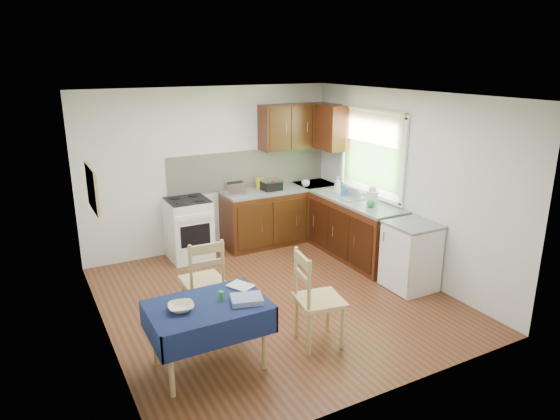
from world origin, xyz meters
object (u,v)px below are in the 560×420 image
dining_table (208,314)px  dish_rack (353,197)px  chair_far (204,278)px  sandwich_press (271,185)px  toaster (235,189)px  chair_near (315,296)px  kettle (372,197)px

dining_table → dish_rack: 3.39m
chair_far → sandwich_press: sandwich_press is taller
dining_table → dish_rack: (2.92, 1.69, 0.36)m
dining_table → toaster: bearing=62.7°
dining_table → dish_rack: dish_rack is taller
sandwich_press → dish_rack: size_ratio=0.77×
chair_near → sandwich_press: size_ratio=3.61×
sandwich_press → dish_rack: dish_rack is taller
dining_table → chair_far: bearing=73.7°
toaster → sandwich_press: bearing=8.8°
chair_near → kettle: kettle is taller
chair_near → toaster: size_ratio=3.56×
dining_table → chair_far: 0.90m
sandwich_press → chair_far: bearing=-158.4°
chair_near → dish_rack: bearing=-35.0°
dining_table → dish_rack: size_ratio=2.98×
sandwich_press → kettle: size_ratio=0.99×
chair_near → sandwich_press: sandwich_press is taller
sandwich_press → kettle: bearing=-84.2°
chair_near → dining_table: bearing=93.0°
dining_table → kettle: kettle is taller
sandwich_press → kettle: 1.68m
toaster → sandwich_press: 0.64m
dining_table → toaster: toaster is taller
dining_table → kettle: size_ratio=3.86×
dining_table → toaster: (1.45, 2.68, 0.44)m
chair_far → toaster: bearing=-121.4°
chair_far → sandwich_press: bearing=-132.8°
dining_table → toaster: 3.08m
toaster → dish_rack: bearing=-28.8°
chair_near → sandwich_press: (0.97, 2.85, 0.44)m
chair_far → chair_near: (0.85, -0.99, 0.01)m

